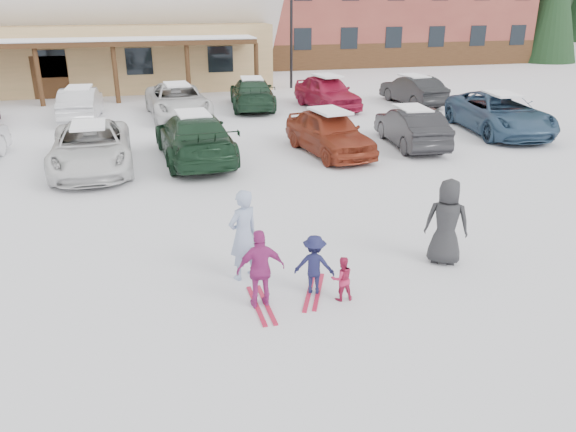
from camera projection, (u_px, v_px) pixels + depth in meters
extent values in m
plane|color=white|center=(286.00, 285.00, 10.72)|extent=(160.00, 160.00, 0.00)
cube|color=tan|center=(24.00, 55.00, 33.22)|extent=(28.00, 10.00, 3.60)
cube|color=maroon|center=(173.00, 4.00, 43.42)|extent=(7.00, 12.60, 9.00)
cube|color=#422814|center=(392.00, 55.00, 42.02)|extent=(24.00, 0.10, 1.80)
cylinder|color=black|center=(291.00, 29.00, 32.03)|extent=(0.16, 0.16, 6.59)
cylinder|color=black|center=(544.00, 53.00, 46.18)|extent=(0.60, 0.60, 1.32)
cylinder|color=black|center=(233.00, 48.00, 51.54)|extent=(0.60, 0.60, 1.08)
cylinder|color=black|center=(490.00, 39.00, 59.70)|extent=(0.60, 0.60, 1.38)
imported|color=#8D9DC1|center=(243.00, 235.00, 10.67)|extent=(0.78, 0.69, 1.80)
imported|color=#AE2048|center=(342.00, 279.00, 10.06)|extent=(0.41, 0.32, 0.84)
imported|color=#17193F|center=(314.00, 265.00, 10.22)|extent=(0.85, 0.69, 1.15)
cube|color=#AA1835|center=(314.00, 292.00, 10.42)|extent=(0.74, 1.37, 0.03)
imported|color=#A02A77|center=(261.00, 269.00, 9.72)|extent=(0.86, 0.37, 1.46)
cube|color=#AA1835|center=(261.00, 305.00, 9.99)|extent=(0.23, 1.40, 0.03)
imported|color=#252628|center=(447.00, 222.00, 11.30)|extent=(1.04, 0.93, 1.79)
imported|color=silver|center=(91.00, 147.00, 17.50)|extent=(2.58, 5.28, 1.44)
imported|color=#16311E|center=(194.00, 137.00, 18.49)|extent=(2.55, 5.54, 1.57)
imported|color=maroon|center=(329.00, 132.00, 19.27)|extent=(2.41, 4.62, 1.50)
imported|color=black|center=(411.00, 127.00, 20.28)|extent=(1.84, 4.33, 1.39)
imported|color=#304B68|center=(500.00, 113.00, 22.19)|extent=(3.20, 5.84, 1.55)
imported|color=silver|center=(81.00, 104.00, 24.57)|extent=(1.63, 4.34, 1.41)
imported|color=silver|center=(178.00, 101.00, 24.98)|extent=(2.88, 5.53, 1.49)
imported|color=#1D3826|center=(252.00, 93.00, 27.02)|extent=(2.56, 5.15, 1.44)
imported|color=#A81A3C|center=(327.00, 92.00, 26.98)|extent=(2.49, 4.82, 1.57)
imported|color=black|center=(413.00, 90.00, 28.06)|extent=(1.91, 4.40, 1.41)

